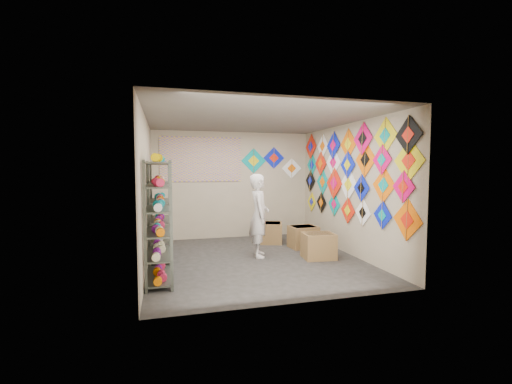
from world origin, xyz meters
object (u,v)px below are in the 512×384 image
object	(u,v)px
shelf_rack_back	(160,211)
carton_b	(303,237)
carton_a	(318,246)
carton_c	(271,233)
shopkeeper	(259,215)
shelf_rack_front	(159,221)

from	to	relation	value
shelf_rack_back	carton_b	xyz separation A→B (m)	(3.08, 0.23, -0.71)
carton_b	carton_a	bearing A→B (deg)	-97.04
carton_a	carton_c	size ratio (longest dim) A/B	1.09
shopkeeper	carton_c	bearing A→B (deg)	-17.19
shelf_rack_front	shelf_rack_back	xyz separation A→B (m)	(0.00, 1.30, 0.00)
carton_c	shelf_rack_back	bearing A→B (deg)	-142.03
shopkeeper	carton_a	xyz separation A→B (m)	(1.09, -0.45, -0.58)
shelf_rack_front	shopkeeper	xyz separation A→B (m)	(1.92, 1.06, -0.12)
shopkeeper	carton_c	size ratio (longest dim) A/B	3.02
carton_c	shopkeeper	bearing A→B (deg)	-99.99
shopkeeper	carton_b	size ratio (longest dim) A/B	2.82
shelf_rack_front	carton_b	bearing A→B (deg)	26.45
carton_a	carton_c	distance (m)	1.66
shelf_rack_front	carton_c	world-z (taller)	shelf_rack_front
shopkeeper	carton_a	world-z (taller)	shopkeeper
shopkeeper	carton_c	xyz separation A→B (m)	(0.62, 1.13, -0.59)
shopkeeper	carton_b	xyz separation A→B (m)	(1.16, 0.47, -0.59)
carton_b	shelf_rack_back	bearing A→B (deg)	-178.75
carton_b	carton_c	distance (m)	0.86
carton_a	carton_c	xyz separation A→B (m)	(-0.48, 1.59, -0.01)
carton_b	shopkeeper	bearing A→B (deg)	-160.86
shelf_rack_back	shelf_rack_front	bearing A→B (deg)	-90.00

